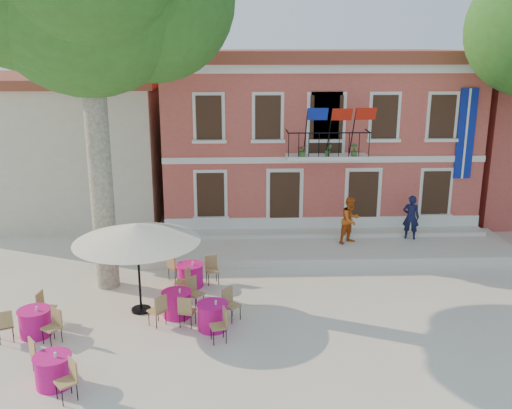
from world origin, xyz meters
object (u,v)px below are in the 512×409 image
at_px(patio_umbrella, 137,233).
at_px(cafe_table_1, 177,303).
at_px(pedestrian_orange, 351,220).
at_px(cafe_table_2, 53,369).
at_px(pedestrian_navy, 411,217).
at_px(cafe_table_3, 190,274).
at_px(cafe_table_0, 35,321).
at_px(cafe_table_4, 213,315).

distance_m(patio_umbrella, cafe_table_1, 2.37).
relative_size(pedestrian_orange, cafe_table_1, 1.09).
distance_m(pedestrian_orange, cafe_table_2, 12.47).
bearing_deg(patio_umbrella, pedestrian_orange, 34.56).
bearing_deg(pedestrian_navy, cafe_table_3, 40.39).
bearing_deg(cafe_table_0, cafe_table_3, 38.37).
height_order(patio_umbrella, cafe_table_0, patio_umbrella).
distance_m(patio_umbrella, cafe_table_2, 4.58).
height_order(pedestrian_orange, cafe_table_3, pedestrian_orange).
distance_m(pedestrian_navy, pedestrian_orange, 2.51).
xyz_separation_m(pedestrian_orange, cafe_table_1, (-6.18, -5.41, -0.80)).
xyz_separation_m(cafe_table_3, cafe_table_4, (0.85, -2.98, 0.00)).
distance_m(cafe_table_2, cafe_table_3, 6.27).
xyz_separation_m(pedestrian_navy, pedestrian_orange, (-2.48, -0.40, 0.03)).
xyz_separation_m(cafe_table_0, cafe_table_4, (4.86, 0.20, 0.00)).
xyz_separation_m(cafe_table_0, cafe_table_1, (3.78, 1.02, -0.01)).
height_order(cafe_table_1, cafe_table_2, same).
bearing_deg(cafe_table_2, patio_umbrella, 69.68).
distance_m(cafe_table_1, cafe_table_4, 1.35).
relative_size(pedestrian_navy, cafe_table_4, 0.98).
height_order(patio_umbrella, cafe_table_2, patio_umbrella).
height_order(cafe_table_0, cafe_table_3, same).
distance_m(cafe_table_1, cafe_table_2, 4.30).
relative_size(patio_umbrella, pedestrian_orange, 2.01).
bearing_deg(cafe_table_1, cafe_table_3, 83.98).
distance_m(cafe_table_0, cafe_table_2, 2.74).
bearing_deg(cafe_table_4, cafe_table_2, -143.92).
xyz_separation_m(pedestrian_orange, cafe_table_3, (-5.95, -3.25, -0.79)).
bearing_deg(patio_umbrella, cafe_table_2, -110.32).
relative_size(cafe_table_2, cafe_table_4, 0.98).
height_order(cafe_table_0, cafe_table_1, same).
bearing_deg(cafe_table_3, pedestrian_navy, 23.46).
xyz_separation_m(patio_umbrella, cafe_table_0, (-2.66, -1.40, -2.04)).
distance_m(pedestrian_navy, cafe_table_4, 10.10).
bearing_deg(cafe_table_3, cafe_table_4, -74.11).
bearing_deg(patio_umbrella, cafe_table_3, 52.71).
bearing_deg(cafe_table_2, pedestrian_orange, 45.48).
height_order(patio_umbrella, cafe_table_4, patio_umbrella).
xyz_separation_m(pedestrian_orange, cafe_table_0, (-9.96, -6.43, -0.79)).
distance_m(cafe_table_0, cafe_table_4, 4.86).
height_order(cafe_table_1, cafe_table_3, same).
height_order(patio_umbrella, cafe_table_3, patio_umbrella).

